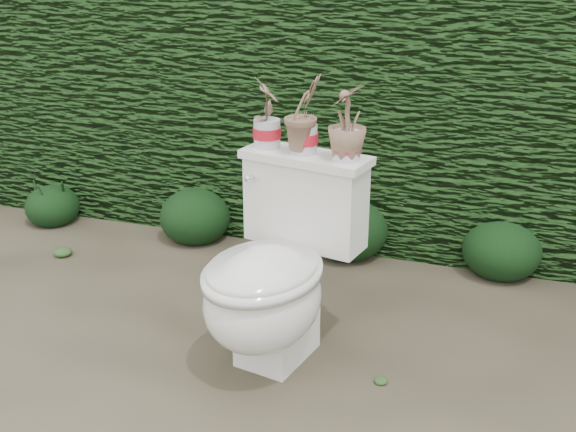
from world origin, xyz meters
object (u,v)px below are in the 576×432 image
(potted_plant_left, at_px, (267,114))
(potted_plant_center, at_px, (304,116))
(potted_plant_right, at_px, (347,125))
(toilet, at_px, (274,277))

(potted_plant_left, distance_m, potted_plant_center, 0.16)
(potted_plant_left, relative_size, potted_plant_right, 0.98)
(potted_plant_center, relative_size, potted_plant_right, 1.08)
(toilet, height_order, potted_plant_center, potted_plant_center)
(potted_plant_left, bearing_deg, potted_plant_right, -117.04)
(potted_plant_right, bearing_deg, toilet, -45.98)
(potted_plant_left, xyz_separation_m, potted_plant_center, (0.16, -0.03, 0.01))
(potted_plant_center, bearing_deg, potted_plant_right, -72.76)
(potted_plant_left, height_order, potted_plant_right, potted_plant_right)
(toilet, distance_m, potted_plant_right, 0.63)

